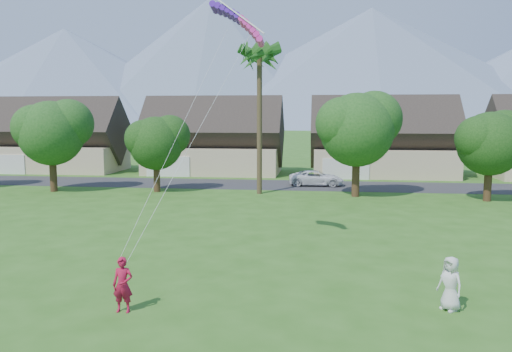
% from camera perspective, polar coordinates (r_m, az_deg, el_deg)
% --- Properties ---
extents(ground, '(500.00, 500.00, 0.00)m').
position_cam_1_polar(ground, '(15.02, -4.98, -19.37)').
color(ground, '#2D6019').
rests_on(ground, ground).
extents(street, '(90.00, 7.00, 0.01)m').
position_cam_1_polar(street, '(47.70, 3.55, -1.03)').
color(street, '#2D2D30').
rests_on(street, ground).
extents(kite_flyer, '(0.71, 0.47, 1.91)m').
position_cam_1_polar(kite_flyer, '(17.84, -14.98, -11.92)').
color(kite_flyer, '#A71333').
rests_on(kite_flyer, ground).
extents(watcher, '(1.04, 1.09, 1.88)m').
position_cam_1_polar(watcher, '(18.65, 21.33, -11.38)').
color(watcher, silver).
rests_on(watcher, ground).
extents(parked_car, '(5.21, 2.52, 1.43)m').
position_cam_1_polar(parked_car, '(47.52, 6.91, -0.24)').
color(parked_car, white).
rests_on(parked_car, ground).
extents(mountain_ridge, '(540.00, 240.00, 70.00)m').
position_cam_1_polar(mountain_ridge, '(274.17, 8.79, 11.61)').
color(mountain_ridge, slate).
rests_on(mountain_ridge, ground).
extents(houses_row, '(72.75, 8.19, 8.86)m').
position_cam_1_polar(houses_row, '(56.29, 4.64, 3.70)').
color(houses_row, beige).
rests_on(houses_row, ground).
extents(tree_row, '(62.27, 6.67, 8.45)m').
position_cam_1_polar(tree_row, '(41.30, 1.49, 4.54)').
color(tree_row, '#47301C').
rests_on(tree_row, ground).
extents(fan_palm, '(3.00, 3.00, 13.80)m').
position_cam_1_polar(fan_palm, '(42.25, 0.40, 13.99)').
color(fan_palm, '#4C3D26').
rests_on(fan_palm, ground).
extents(parafoil_kite, '(2.96, 1.10, 0.50)m').
position_cam_1_polar(parafoil_kite, '(23.71, -1.80, 17.40)').
color(parafoil_kite, '#5018B7').
rests_on(parafoil_kite, ground).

